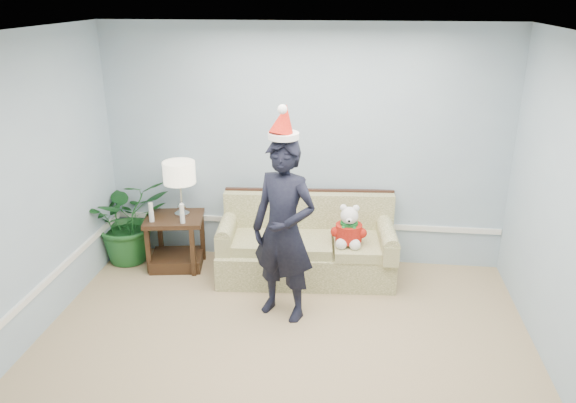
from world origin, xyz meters
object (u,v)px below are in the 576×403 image
(table_lamp, at_px, (179,175))
(sofa, at_px, (306,248))
(side_table, at_px, (176,247))
(man, at_px, (284,231))
(houseplant, at_px, (128,219))
(teddy_bear, at_px, (349,230))

(table_lamp, bearing_deg, sofa, -1.98)
(side_table, relative_size, man, 0.40)
(side_table, xyz_separation_m, houseplant, (-0.59, 0.11, 0.27))
(man, height_order, teddy_bear, man)
(sofa, relative_size, man, 1.10)
(houseplant, xyz_separation_m, teddy_bear, (2.54, -0.29, 0.12))
(man, bearing_deg, sofa, 103.33)
(houseplant, bearing_deg, sofa, -2.85)
(side_table, bearing_deg, table_lamp, 32.02)
(side_table, relative_size, houseplant, 0.70)
(sofa, xyz_separation_m, houseplant, (-2.08, 0.10, 0.19))
(man, bearing_deg, side_table, 170.10)
(side_table, relative_size, teddy_bear, 1.56)
(side_table, distance_m, teddy_bear, 2.00)
(houseplant, bearing_deg, table_lamp, -4.69)
(man, xyz_separation_m, teddy_bear, (0.60, 0.67, -0.26))
(table_lamp, height_order, houseplant, table_lamp)
(sofa, bearing_deg, side_table, 175.59)
(table_lamp, relative_size, houseplant, 0.62)
(side_table, distance_m, table_lamp, 0.86)
(table_lamp, relative_size, teddy_bear, 1.38)
(sofa, bearing_deg, teddy_bear, -26.88)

